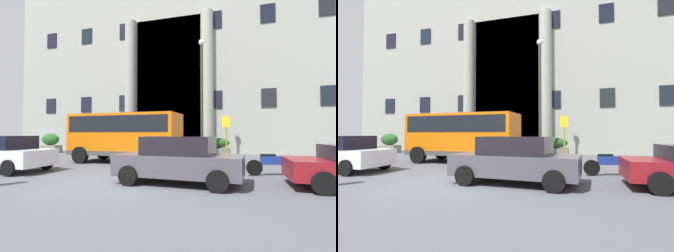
# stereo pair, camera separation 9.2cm
# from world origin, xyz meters

# --- Properties ---
(ground_plane) EXTENTS (80.00, 64.00, 0.12)m
(ground_plane) POSITION_xyz_m (0.00, 0.00, -0.06)
(ground_plane) COLOR #505158
(office_building_facade) EXTENTS (34.86, 9.76, 19.64)m
(office_building_facade) POSITION_xyz_m (-0.01, 17.47, 9.81)
(office_building_facade) COLOR #999B90
(office_building_facade) RESTS_ON ground_plane
(orange_minibus) EXTENTS (6.09, 2.68, 2.68)m
(orange_minibus) POSITION_xyz_m (-2.22, 5.50, 1.61)
(orange_minibus) COLOR orange
(orange_minibus) RESTS_ON ground_plane
(bus_stop_sign) EXTENTS (0.44, 0.08, 2.58)m
(bus_stop_sign) POSITION_xyz_m (3.14, 7.24, 1.60)
(bus_stop_sign) COLOR #9E931E
(bus_stop_sign) RESTS_ON ground_plane
(hedge_planter_west) EXTENTS (1.66, 0.90, 1.70)m
(hedge_planter_west) POSITION_xyz_m (-7.42, 10.35, 0.82)
(hedge_planter_west) COLOR slate
(hedge_planter_west) RESTS_ON ground_plane
(hedge_planter_east) EXTENTS (1.69, 0.93, 1.61)m
(hedge_planter_east) POSITION_xyz_m (-11.50, 10.22, 0.77)
(hedge_planter_east) COLOR gray
(hedge_planter_east) RESTS_ON ground_plane
(hedge_planter_entrance_right) EXTENTS (2.16, 0.93, 1.32)m
(hedge_planter_entrance_right) POSITION_xyz_m (2.12, 10.89, 0.64)
(hedge_planter_entrance_right) COLOR #6D665C
(hedge_planter_entrance_right) RESTS_ON ground_plane
(hedge_planter_far_west) EXTENTS (1.53, 0.70, 1.60)m
(hedge_planter_far_west) POSITION_xyz_m (-2.60, 10.77, 0.77)
(hedge_planter_far_west) COLOR slate
(hedge_planter_far_west) RESTS_ON ground_plane
(white_taxi_kerbside) EXTENTS (4.10, 2.19, 1.51)m
(white_taxi_kerbside) POSITION_xyz_m (2.00, 0.76, 0.76)
(white_taxi_kerbside) COLOR #49474F
(white_taxi_kerbside) RESTS_ON ground_plane
(parked_coupe_end) EXTENTS (4.31, 2.10, 1.51)m
(parked_coupe_end) POSITION_xyz_m (-5.89, 1.12, 0.76)
(parked_coupe_end) COLOR silver
(parked_coupe_end) RESTS_ON ground_plane
(motorcycle_near_kerb) EXTENTS (1.96, 0.75, 0.89)m
(motorcycle_near_kerb) POSITION_xyz_m (5.04, 3.15, 0.46)
(motorcycle_near_kerb) COLOR black
(motorcycle_near_kerb) RESTS_ON ground_plane
(lamppost_plaza_centre) EXTENTS (0.40, 0.40, 7.77)m
(lamppost_plaza_centre) POSITION_xyz_m (1.52, 8.95, 4.51)
(lamppost_plaza_centre) COLOR #3C3330
(lamppost_plaza_centre) RESTS_ON ground_plane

